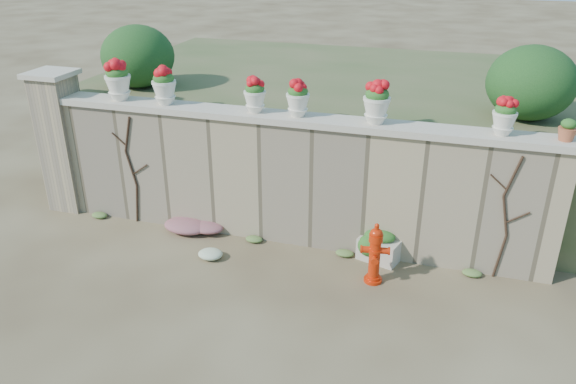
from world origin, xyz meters
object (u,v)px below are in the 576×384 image
(fire_hydrant, at_px, (375,253))
(terracotta_pot, at_px, (567,131))
(planter_box, at_px, (379,246))
(urn_pot_0, at_px, (118,80))

(fire_hydrant, bearing_deg, terracotta_pot, 11.59)
(fire_hydrant, bearing_deg, planter_box, 82.43)
(planter_box, height_order, terracotta_pot, terracotta_pot)
(urn_pot_0, height_order, terracotta_pot, urn_pot_0)
(planter_box, bearing_deg, terracotta_pot, 22.81)
(urn_pot_0, relative_size, terracotta_pot, 2.27)
(fire_hydrant, relative_size, planter_box, 1.37)
(fire_hydrant, xyz_separation_m, planter_box, (-0.02, 0.61, -0.24))
(urn_pot_0, bearing_deg, planter_box, -3.26)
(fire_hydrant, height_order, planter_box, fire_hydrant)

